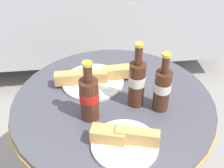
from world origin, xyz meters
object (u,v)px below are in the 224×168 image
cola_bottle_center (89,97)px  bistro_table (113,127)px  lunch_plate_far (124,140)px  cola_bottle_right (162,88)px  lunch_plate_near (93,79)px  cola_bottle_left (137,82)px

cola_bottle_center → bistro_table: bearing=41.2°
cola_bottle_center → lunch_plate_far: bearing=-55.2°
cola_bottle_right → lunch_plate_far: size_ratio=1.06×
cola_bottle_right → cola_bottle_center: 0.26m
cola_bottle_center → lunch_plate_near: size_ratio=0.74×
cola_bottle_right → lunch_plate_far: cola_bottle_right is taller
cola_bottle_right → cola_bottle_center: bearing=-176.0°
cola_bottle_center → lunch_plate_near: bearing=83.7°
lunch_plate_near → cola_bottle_left: bearing=-44.5°
bistro_table → cola_bottle_left: size_ratio=3.06×
cola_bottle_right → lunch_plate_far: 0.24m
bistro_table → cola_bottle_left: bearing=-18.3°
cola_bottle_right → lunch_plate_far: bearing=-134.6°
bistro_table → lunch_plate_far: 0.28m
cola_bottle_left → lunch_plate_far: size_ratio=1.16×
cola_bottle_center → lunch_plate_far: (0.10, -0.15, -0.07)m
cola_bottle_center → lunch_plate_near: 0.22m
cola_bottle_left → lunch_plate_far: cola_bottle_left is taller
bistro_table → lunch_plate_near: bearing=119.7°
cola_bottle_left → cola_bottle_right: cola_bottle_left is taller
cola_bottle_center → lunch_plate_far: cola_bottle_center is taller
cola_bottle_right → lunch_plate_far: (-0.16, -0.16, -0.07)m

